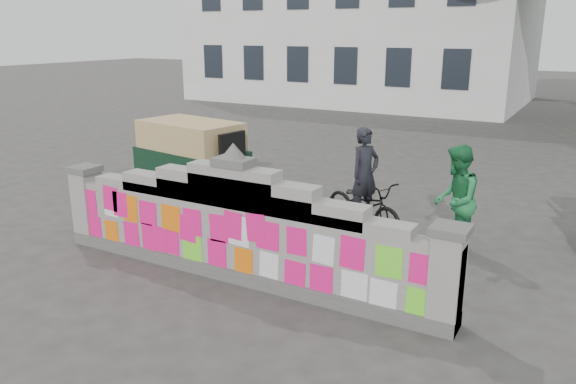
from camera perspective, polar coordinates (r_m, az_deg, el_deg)
name	(u,v)px	position (r m, az deg, el deg)	size (l,w,h in m)	color
ground	(237,277)	(8.36, -5.23, -8.65)	(100.00, 100.00, 0.00)	#383533
parapet_wall	(235,230)	(8.08, -5.38, -3.82)	(6.48, 0.44, 2.01)	#4C4C49
building	(365,20)	(30.41, 7.79, 16.94)	(16.00, 10.00, 8.90)	silver
cyclist_bike	(364,206)	(10.07, 7.69, -1.42)	(0.64, 1.84, 0.97)	black
cyclist_rider	(364,188)	(9.98, 7.76, 0.42)	(0.60, 0.39, 1.64)	black
pedestrian	(455,200)	(9.31, 16.65, -0.82)	(0.87, 0.68, 1.78)	#207840
rickshaw_left	(194,156)	(12.60, -9.54, 3.64)	(2.94, 1.72, 1.58)	black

